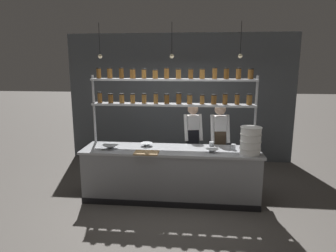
# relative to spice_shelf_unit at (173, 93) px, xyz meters

# --- Properties ---
(ground_plane) EXTENTS (40.00, 40.00, 0.00)m
(ground_plane) POSITION_rel_spice_shelf_unit_xyz_m (-0.01, -0.33, -1.86)
(ground_plane) COLOR #5B5651
(back_wall) EXTENTS (5.49, 0.12, 3.09)m
(back_wall) POSITION_rel_spice_shelf_unit_xyz_m (-0.01, 1.99, -0.31)
(back_wall) COLOR #4C5156
(back_wall) RESTS_ON ground_plane
(prep_counter) EXTENTS (3.09, 0.76, 0.92)m
(prep_counter) POSITION_rel_spice_shelf_unit_xyz_m (-0.01, -0.33, -1.40)
(prep_counter) COLOR gray
(prep_counter) RESTS_ON ground_plane
(spice_shelf_unit) EXTENTS (2.98, 0.28, 2.32)m
(spice_shelf_unit) POSITION_rel_spice_shelf_unit_xyz_m (0.00, 0.00, 0.00)
(spice_shelf_unit) COLOR #ADAFB5
(spice_shelf_unit) RESTS_ON ground_plane
(chef_left) EXTENTS (0.40, 0.33, 1.62)m
(chef_left) POSITION_rel_spice_shelf_unit_xyz_m (0.35, 0.43, -0.93)
(chef_left) COLOR black
(chef_left) RESTS_ON ground_plane
(chef_center) EXTENTS (0.38, 0.30, 1.65)m
(chef_center) POSITION_rel_spice_shelf_unit_xyz_m (0.86, 0.26, -0.91)
(chef_center) COLOR black
(chef_center) RESTS_ON ground_plane
(container_stack) EXTENTS (0.35, 0.35, 0.46)m
(container_stack) POSITION_rel_spice_shelf_unit_xyz_m (1.31, -0.51, -0.71)
(container_stack) COLOR white
(container_stack) RESTS_ON prep_counter
(cutting_board) EXTENTS (0.40, 0.26, 0.02)m
(cutting_board) POSITION_rel_spice_shelf_unit_xyz_m (-0.39, -0.63, -0.93)
(cutting_board) COLOR #A88456
(cutting_board) RESTS_ON prep_counter
(prep_bowl_near_left) EXTENTS (0.22, 0.22, 0.06)m
(prep_bowl_near_left) POSITION_rel_spice_shelf_unit_xyz_m (-0.47, -0.19, -0.91)
(prep_bowl_near_left) COLOR silver
(prep_bowl_near_left) RESTS_ON prep_counter
(prep_bowl_center_front) EXTENTS (0.28, 0.28, 0.08)m
(prep_bowl_center_front) POSITION_rel_spice_shelf_unit_xyz_m (-1.06, -0.43, -0.90)
(prep_bowl_center_front) COLOR #B2B7BC
(prep_bowl_center_front) RESTS_ON prep_counter
(prep_bowl_center_back) EXTENTS (0.21, 0.21, 0.06)m
(prep_bowl_center_back) POSITION_rel_spice_shelf_unit_xyz_m (0.70, -0.45, -0.91)
(prep_bowl_center_back) COLOR silver
(prep_bowl_center_back) RESTS_ON prep_counter
(serving_cup_front) EXTENTS (0.08, 0.08, 0.10)m
(serving_cup_front) POSITION_rel_spice_shelf_unit_xyz_m (1.07, -0.26, -0.89)
(serving_cup_front) COLOR #B2B7BC
(serving_cup_front) RESTS_ON prep_counter
(serving_cup_by_board) EXTENTS (0.09, 0.09, 0.08)m
(serving_cup_by_board) POSITION_rel_spice_shelf_unit_xyz_m (0.70, -0.08, -0.90)
(serving_cup_by_board) COLOR #B2B7BC
(serving_cup_by_board) RESTS_ON prep_counter
(pendant_light_row) EXTENTS (2.38, 0.07, 0.58)m
(pendant_light_row) POSITION_rel_spice_shelf_unit_xyz_m (-0.04, -0.33, 0.66)
(pendant_light_row) COLOR black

